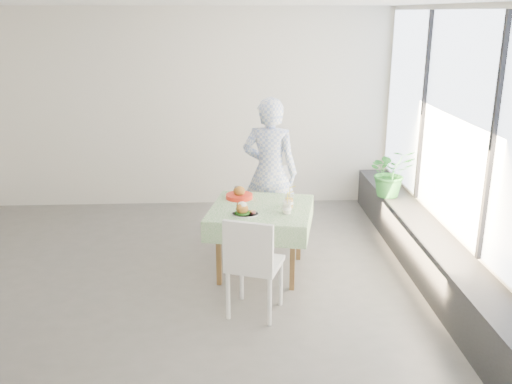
{
  "coord_description": "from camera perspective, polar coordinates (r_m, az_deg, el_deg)",
  "views": [
    {
      "loc": [
        0.67,
        -5.6,
        2.72
      ],
      "look_at": [
        0.96,
        0.15,
        0.9
      ],
      "focal_mm": 40.0,
      "sensor_mm": 36.0,
      "label": 1
    }
  ],
  "objects": [
    {
      "name": "diner",
      "position": [
        6.76,
        1.39,
        1.96
      ],
      "size": [
        0.75,
        0.59,
        1.8
      ],
      "primitive_type": "imported",
      "rotation": [
        0.0,
        0.0,
        2.86
      ],
      "color": "#889FDA",
      "rests_on": "ground"
    },
    {
      "name": "wall_right",
      "position": [
        6.2,
        19.29,
        4.31
      ],
      "size": [
        0.02,
        5.0,
        2.8
      ],
      "primitive_type": "cube",
      "color": "silver",
      "rests_on": "ground"
    },
    {
      "name": "floor",
      "position": [
        6.26,
        -8.85,
        -8.4
      ],
      "size": [
        6.0,
        6.0,
        0.0
      ],
      "primitive_type": "plane",
      "color": "#595754",
      "rests_on": "ground"
    },
    {
      "name": "second_dish",
      "position": [
        6.31,
        -1.69,
        -0.28
      ],
      "size": [
        0.3,
        0.3,
        0.14
      ],
      "color": "red",
      "rests_on": "cafe_table"
    },
    {
      "name": "window_ledge",
      "position": [
        6.48,
        16.62,
        -5.61
      ],
      "size": [
        0.4,
        4.8,
        0.5
      ],
      "primitive_type": "cube",
      "color": "black",
      "rests_on": "ground"
    },
    {
      "name": "window_pane",
      "position": [
        6.14,
        19.26,
        6.58
      ],
      "size": [
        0.01,
        4.8,
        2.18
      ],
      "primitive_type": "cube",
      "color": "#D1E0F9",
      "rests_on": "ground"
    },
    {
      "name": "wall_front",
      "position": [
        3.43,
        -13.99,
        -5.58
      ],
      "size": [
        6.0,
        0.02,
        2.8
      ],
      "primitive_type": "cube",
      "color": "silver",
      "rests_on": "ground"
    },
    {
      "name": "ceiling",
      "position": [
        5.64,
        -10.24,
        18.14
      ],
      "size": [
        6.0,
        6.0,
        0.0
      ],
      "primitive_type": "plane",
      "rotation": [
        3.14,
        0.0,
        0.0
      ],
      "color": "white",
      "rests_on": "ground"
    },
    {
      "name": "juice_cup_lemonade",
      "position": [
        5.85,
        3.1,
        -1.56
      ],
      "size": [
        0.1,
        0.1,
        0.27
      ],
      "color": "white",
      "rests_on": "cafe_table"
    },
    {
      "name": "chair_near",
      "position": [
        5.38,
        -0.16,
        -9.14
      ],
      "size": [
        0.59,
        0.59,
        0.98
      ],
      "color": "white",
      "rests_on": "ground"
    },
    {
      "name": "cafe_table",
      "position": [
        6.14,
        0.49,
        -4.02
      ],
      "size": [
        1.23,
        1.23,
        0.74
      ],
      "color": "brown",
      "rests_on": "ground"
    },
    {
      "name": "wall_back",
      "position": [
        8.23,
        -7.61,
        8.21
      ],
      "size": [
        6.0,
        0.02,
        2.8
      ],
      "primitive_type": "cube",
      "color": "silver",
      "rests_on": "ground"
    },
    {
      "name": "potted_plant",
      "position": [
        7.3,
        13.31,
        1.94
      ],
      "size": [
        0.59,
        0.52,
        0.62
      ],
      "primitive_type": "imported",
      "rotation": [
        0.0,
        0.0,
        0.07
      ],
      "color": "#276F25",
      "rests_on": "window_ledge"
    },
    {
      "name": "juice_cup_orange",
      "position": [
        6.02,
        3.32,
        -0.98
      ],
      "size": [
        0.1,
        0.1,
        0.28
      ],
      "color": "white",
      "rests_on": "cafe_table"
    },
    {
      "name": "main_dish",
      "position": [
        5.8,
        -1.24,
        -1.87
      ],
      "size": [
        0.28,
        0.28,
        0.14
      ],
      "color": "white",
      "rests_on": "cafe_table"
    },
    {
      "name": "chair_far",
      "position": [
        6.99,
        2.02,
        -2.82
      ],
      "size": [
        0.44,
        0.44,
        0.92
      ],
      "color": "white",
      "rests_on": "ground"
    }
  ]
}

